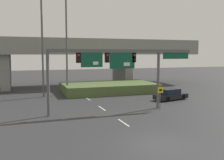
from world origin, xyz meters
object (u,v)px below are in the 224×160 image
object	(u,v)px
signal_gantry	(118,61)
parked_sedan_near_right	(170,95)
speed_limit_sign	(160,94)
highway_light_pole_near	(42,35)
highway_light_pole_far	(67,43)

from	to	relation	value
signal_gantry	parked_sedan_near_right	distance (m)	10.01
signal_gantry	speed_limit_sign	size ratio (longest dim) A/B	6.41
highway_light_pole_near	highway_light_pole_far	bearing A→B (deg)	15.59
signal_gantry	highway_light_pole_near	bearing A→B (deg)	118.73
speed_limit_sign	highway_light_pole_far	world-z (taller)	highway_light_pole_far
signal_gantry	highway_light_pole_near	xyz separation A→B (m)	(-6.17, 11.25, 3.08)
signal_gantry	parked_sedan_near_right	bearing A→B (deg)	24.59
signal_gantry	parked_sedan_near_right	xyz separation A→B (m)	(8.25, 3.77, -4.24)
highway_light_pole_near	parked_sedan_near_right	world-z (taller)	highway_light_pole_near
speed_limit_sign	highway_light_pole_far	bearing A→B (deg)	119.52
speed_limit_sign	parked_sedan_near_right	xyz separation A→B (m)	(3.91, 4.38, -0.88)
signal_gantry	highway_light_pole_near	size ratio (longest dim) A/B	0.98
speed_limit_sign	highway_light_pole_near	distance (m)	17.10
highway_light_pole_far	parked_sedan_near_right	xyz separation A→B (m)	(11.14, -8.39, -6.43)
signal_gantry	highway_light_pole_near	distance (m)	13.19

